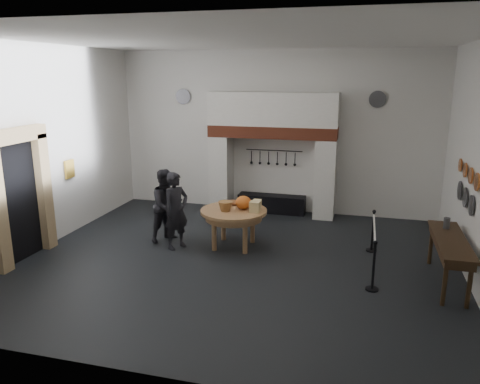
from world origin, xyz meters
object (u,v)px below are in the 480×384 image
(work_table, at_px, (234,211))
(side_table, at_px, (451,240))
(visitor_far, at_px, (167,205))
(barrier_post_far, at_px, (373,232))
(visitor_near, at_px, (176,211))
(iron_range, at_px, (272,204))
(barrier_post_near, at_px, (374,267))

(work_table, bearing_deg, side_table, -10.93)
(visitor_far, height_order, barrier_post_far, visitor_far)
(work_table, height_order, visitor_near, visitor_near)
(barrier_post_far, bearing_deg, iron_range, 139.10)
(visitor_near, bearing_deg, work_table, -42.00)
(work_table, distance_m, visitor_near, 1.29)
(iron_range, relative_size, barrier_post_far, 2.11)
(iron_range, relative_size, side_table, 0.86)
(visitor_near, bearing_deg, barrier_post_near, -74.72)
(visitor_far, bearing_deg, side_table, -67.58)
(visitor_far, bearing_deg, visitor_near, -104.64)
(work_table, bearing_deg, iron_range, 83.79)
(visitor_far, bearing_deg, work_table, -59.28)
(side_table, bearing_deg, visitor_far, 172.06)
(iron_range, height_order, visitor_near, visitor_near)
(visitor_far, distance_m, side_table, 6.10)
(visitor_near, distance_m, side_table, 5.66)
(work_table, bearing_deg, visitor_near, -161.47)
(work_table, height_order, visitor_far, visitor_far)
(side_table, distance_m, barrier_post_far, 1.97)
(work_table, distance_m, visitor_far, 1.62)
(visitor_far, distance_m, barrier_post_near, 4.93)
(work_table, distance_m, barrier_post_far, 3.12)
(iron_range, distance_m, barrier_post_near, 5.17)
(work_table, bearing_deg, barrier_post_far, 9.42)
(work_table, height_order, side_table, side_table)
(iron_range, bearing_deg, work_table, -96.21)
(visitor_far, xyz_separation_m, side_table, (6.04, -0.84, 0.01))
(work_table, xyz_separation_m, barrier_post_far, (3.06, 0.51, -0.39))
(visitor_far, xyz_separation_m, barrier_post_near, (4.68, -1.48, -0.41))
(visitor_near, bearing_deg, barrier_post_far, -48.44)
(side_table, bearing_deg, visitor_near, 175.52)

